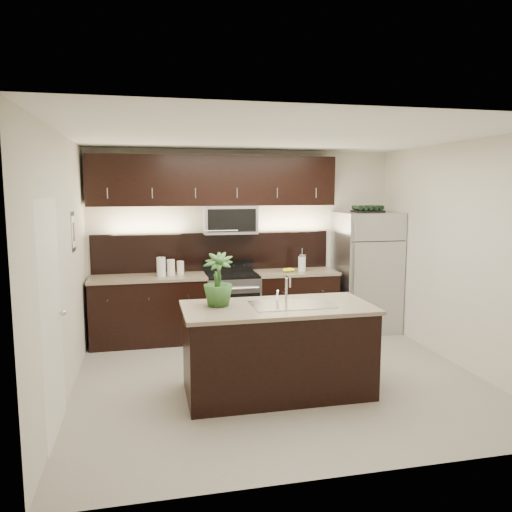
{
  "coord_description": "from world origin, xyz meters",
  "views": [
    {
      "loc": [
        -1.43,
        -5.25,
        2.14
      ],
      "look_at": [
        -0.14,
        0.55,
        1.33
      ],
      "focal_mm": 35.0,
      "sensor_mm": 36.0,
      "label": 1
    }
  ],
  "objects": [
    {
      "name": "upper_fixtures",
      "position": [
        -0.43,
        1.84,
        2.14
      ],
      "size": [
        3.49,
        0.4,
        1.66
      ],
      "color": "black",
      "rests_on": "counter_run"
    },
    {
      "name": "plant",
      "position": [
        -0.72,
        -0.26,
        1.21
      ],
      "size": [
        0.38,
        0.38,
        0.55
      ],
      "primitive_type": "imported",
      "rotation": [
        0.0,
        0.0,
        -0.29
      ],
      "color": "#2A5321",
      "rests_on": "island"
    },
    {
      "name": "island",
      "position": [
        -0.12,
        -0.38,
        0.47
      ],
      "size": [
        1.96,
        0.96,
        0.94
      ],
      "color": "black",
      "rests_on": "ground"
    },
    {
      "name": "bananas",
      "position": [
        0.52,
        1.61,
        0.97
      ],
      "size": [
        0.22,
        0.19,
        0.06
      ],
      "primitive_type": "ellipsoid",
      "rotation": [
        0.0,
        0.0,
        0.26
      ],
      "color": "yellow",
      "rests_on": "counter_run"
    },
    {
      "name": "counter_run",
      "position": [
        -0.46,
        1.69,
        0.47
      ],
      "size": [
        3.51,
        0.65,
        0.94
      ],
      "color": "black",
      "rests_on": "ground"
    },
    {
      "name": "wine_rack",
      "position": [
        1.8,
        1.63,
        1.84
      ],
      "size": [
        0.44,
        0.27,
        0.1
      ],
      "color": "black",
      "rests_on": "refrigerator"
    },
    {
      "name": "sink_faucet",
      "position": [
        0.03,
        -0.37,
        0.96
      ],
      "size": [
        0.84,
        0.5,
        0.28
      ],
      "color": "silver",
      "rests_on": "island"
    },
    {
      "name": "refrigerator",
      "position": [
        1.8,
        1.63,
        0.9
      ],
      "size": [
        0.86,
        0.78,
        1.79
      ],
      "primitive_type": "cube",
      "color": "#B2B2B7",
      "rests_on": "ground"
    },
    {
      "name": "room_walls",
      "position": [
        -0.11,
        -0.04,
        1.7
      ],
      "size": [
        4.52,
        4.02,
        2.71
      ],
      "color": "beige",
      "rests_on": "ground"
    },
    {
      "name": "ground",
      "position": [
        0.0,
        0.0,
        0.0
      ],
      "size": [
        4.5,
        4.5,
        0.0
      ],
      "primitive_type": "plane",
      "color": "gray",
      "rests_on": "ground"
    },
    {
      "name": "french_press",
      "position": [
        0.79,
        1.64,
        1.06
      ],
      "size": [
        0.11,
        0.11,
        0.33
      ],
      "rotation": [
        0.0,
        0.0,
        0.12
      ],
      "color": "silver",
      "rests_on": "counter_run"
    },
    {
      "name": "canisters",
      "position": [
        -1.13,
        1.68,
        1.06
      ],
      "size": [
        0.38,
        0.22,
        0.27
      ],
      "rotation": [
        0.0,
        0.0,
        0.37
      ],
      "color": "silver",
      "rests_on": "counter_run"
    }
  ]
}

